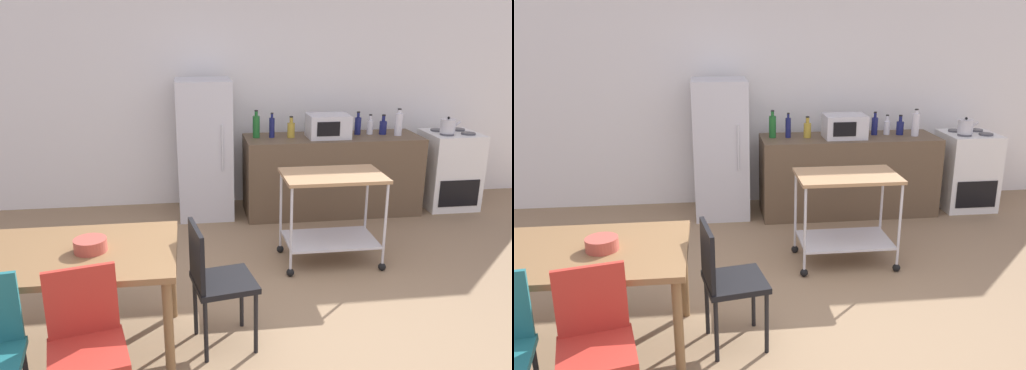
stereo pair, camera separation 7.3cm
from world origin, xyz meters
The scene contains 19 objects.
ground_plane centered at (0.00, 0.00, 0.00)m, with size 12.00×12.00×0.00m, color #8C7051.
back_wall centered at (0.00, 3.20, 1.45)m, with size 8.40×0.12×2.90m, color white.
kitchen_counter centered at (0.90, 2.60, 0.45)m, with size 2.00×0.64×0.90m, color brown.
dining_table centered at (-1.59, 0.11, 0.67)m, with size 1.50×0.90×0.75m.
chair_red centered at (-1.32, -0.53, 0.52)m, with size 0.48×0.48×0.89m.
chair_black centered at (-0.60, 0.09, 0.52)m, with size 0.46×0.46×0.89m.
stove_oven centered at (2.35, 2.62, 0.45)m, with size 0.60×0.61×0.92m.
refrigerator centered at (-0.55, 2.70, 0.78)m, with size 0.60×0.63×1.55m.
kitchen_cart centered at (0.53, 1.28, 0.57)m, with size 0.91×0.57×0.85m.
bottle_vinegar centered at (0.03, 2.66, 1.03)m, with size 0.08×0.08×0.31m.
bottle_soy_sauce centered at (0.20, 2.64, 1.02)m, with size 0.06×0.06×0.28m.
bottle_hot_sauce centered at (0.42, 2.62, 0.99)m, with size 0.08×0.08×0.24m.
microwave centered at (0.83, 2.56, 1.03)m, with size 0.46×0.35×0.26m.
bottle_sparkling_water centered at (1.21, 2.67, 1.01)m, with size 0.07×0.07×0.26m.
bottle_sesame_oil centered at (1.36, 2.67, 0.99)m, with size 0.07×0.07×0.23m.
bottle_wine centered at (1.50, 2.64, 0.99)m, with size 0.08×0.08×0.23m.
bottle_soda centered at (1.65, 2.56, 1.03)m, with size 0.08×0.08×0.31m.
fruit_bowl centered at (-1.38, 0.10, 0.79)m, with size 0.21×0.21×0.08m, color #B24C3F.
kettle centered at (2.23, 2.52, 1.00)m, with size 0.24×0.17×0.19m.
Camera 2 is at (-0.67, -3.06, 2.14)m, focal length 36.71 mm.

